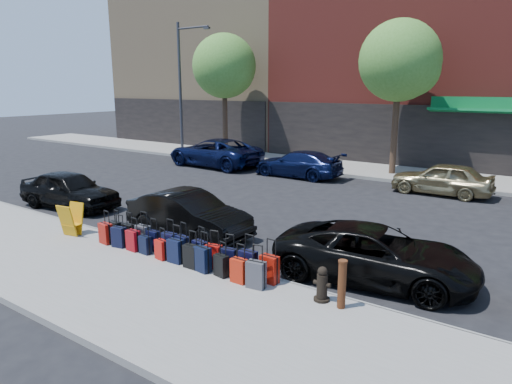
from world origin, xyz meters
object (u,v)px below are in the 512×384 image
Objects in this scene: fire_hydrant at (322,285)px; car_near_1 at (189,214)px; car_far_1 at (298,164)px; display_rack at (71,220)px; car_near_2 at (375,254)px; car_far_0 at (215,152)px; tree_left at (226,68)px; tree_center at (402,63)px; car_far_2 at (442,179)px; suitcase_front_5 at (182,247)px; bollard at (342,283)px; streetlight at (182,81)px; car_near_0 at (69,190)px.

car_near_1 is at bearing 158.89° from fire_hydrant.
display_rack is at bearing -2.92° from car_far_1.
car_far_0 reaches higher than car_near_2.
display_rack is at bearing -68.16° from tree_left.
tree_center is 7.88× the size of display_rack.
car_far_2 reaches higher than car_far_1.
suitcase_front_5 is 0.23× the size of car_far_2.
bollard is 0.22× the size of car_near_2.
tree_left reaches higher than car_far_0.
tree_left is 1.60× the size of car_near_2.
streetlight is 21.14m from car_near_2.
suitcase_front_5 is 1.27× the size of fire_hydrant.
tree_center is 13.57m from car_near_1.
fire_hydrant is at bearing 1.89° from car_far_2.
car_far_2 is (7.40, 12.03, 0.07)m from display_rack.
tree_center is 6.76m from car_far_1.
car_far_1 is (3.95, 9.86, -0.03)m from car_near_0.
car_far_0 is at bearing 36.53° from car_near_1.
tree_center reaches higher than bollard.
tree_center is at bearing 104.31° from bollard.
car_near_1 is at bearing 39.03° from car_far_0.
car_far_0 is 5.31m from car_far_1.
fire_hydrant is at bearing -77.32° from tree_center.
fire_hydrant is (3.24, -14.38, -4.93)m from tree_center.
car_far_2 reaches higher than suitcase_front_5.
car_near_2 is (14.13, -12.50, -4.78)m from tree_left.
car_near_0 reaches higher than car_far_1.
car_far_1 is (-7.52, 9.70, 0.02)m from car_near_2.
car_far_2 is at bearing -2.98° from car_near_2.
car_near_0 reaches higher than fire_hydrant.
car_far_1 is at bearing 76.79° from display_rack.
bollard is at bearing 173.90° from car_near_2.
car_near_1 is (8.42, -12.54, -4.75)m from tree_left.
car_near_2 is 16.08m from car_far_0.
suitcase_front_5 is 11.90m from car_far_1.
car_far_0 reaches higher than car_near_0.
streetlight reaches higher than fire_hydrant.
display_rack is 3.35m from car_near_1.
tree_center is at bearing 96.42° from suitcase_front_5.
car_far_1 is at bearing 10.91° from car_near_1.
car_far_2 is at bearing 94.26° from bollard.
car_near_1 is at bearing 161.70° from bollard.
car_near_1 is 12.07m from car_far_0.
streetlight is 2.00× the size of car_near_0.
tree_left is 0.91× the size of streetlight.
streetlight is 1.44× the size of car_far_0.
fire_hydrant is at bearing -104.91° from car_near_0.
display_rack is 3.88m from car_near_0.
tree_left is at bearing -101.80° from car_far_2.
car_far_1 reaches higher than fire_hydrant.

